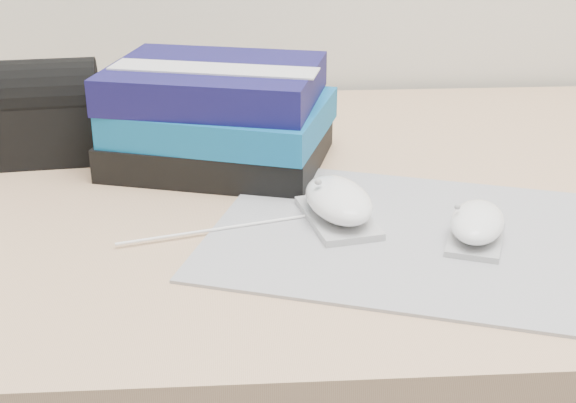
{
  "coord_description": "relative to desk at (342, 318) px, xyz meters",
  "views": [
    {
      "loc": [
        -0.14,
        0.68,
        1.1
      ],
      "look_at": [
        -0.09,
        1.43,
        0.77
      ],
      "focal_mm": 50.0,
      "sensor_mm": 36.0,
      "label": 1
    }
  ],
  "objects": [
    {
      "name": "book_stack",
      "position": [
        -0.16,
        0.01,
        0.3
      ],
      "size": [
        0.31,
        0.27,
        0.13
      ],
      "color": "black",
      "rests_on": "desk"
    },
    {
      "name": "mouse_rear",
      "position": [
        -0.03,
        -0.19,
        0.26
      ],
      "size": [
        0.09,
        0.13,
        0.05
      ],
      "color": "#AEAEB1",
      "rests_on": "mousepad"
    },
    {
      "name": "pouch",
      "position": [
        -0.39,
        0.04,
        0.3
      ],
      "size": [
        0.15,
        0.11,
        0.13
      ],
      "color": "black",
      "rests_on": "desk"
    },
    {
      "name": "mouse_front",
      "position": [
        0.1,
        -0.24,
        0.26
      ],
      "size": [
        0.08,
        0.11,
        0.04
      ],
      "color": "#A8A8AB",
      "rests_on": "mousepad"
    },
    {
      "name": "desk",
      "position": [
        0.0,
        0.0,
        0.0
      ],
      "size": [
        1.6,
        0.8,
        0.73
      ],
      "color": "tan",
      "rests_on": "ground"
    },
    {
      "name": "mousepad",
      "position": [
        0.04,
        -0.22,
        0.24
      ],
      "size": [
        0.48,
        0.43,
        0.0
      ],
      "primitive_type": "cube",
      "rotation": [
        0.0,
        0.0,
        -0.33
      ],
      "color": "gray",
      "rests_on": "desk"
    },
    {
      "name": "usb_cable",
      "position": [
        -0.15,
        -0.2,
        0.24
      ],
      "size": [
        0.23,
        0.07,
        0.0
      ],
      "primitive_type": "cylinder",
      "rotation": [
        0.0,
        1.57,
        0.28
      ],
      "color": "white",
      "rests_on": "mousepad"
    }
  ]
}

